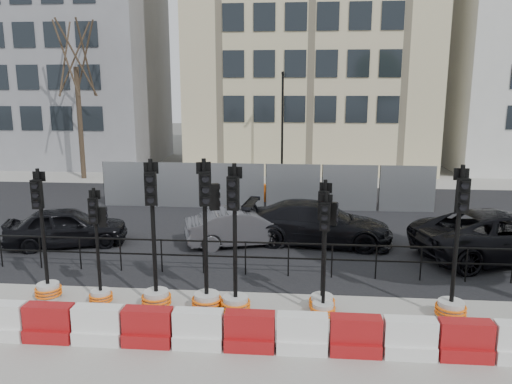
# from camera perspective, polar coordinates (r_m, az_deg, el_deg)

# --- Properties ---
(ground) EXTENTS (120.00, 120.00, 0.00)m
(ground) POSITION_cam_1_polar(r_m,az_deg,el_deg) (13.16, -1.78, -11.42)
(ground) COLOR #51514C
(ground) RESTS_ON ground
(sidewalk_near) EXTENTS (40.00, 6.00, 0.02)m
(sidewalk_near) POSITION_cam_1_polar(r_m,az_deg,el_deg) (10.49, -3.81, -17.84)
(sidewalk_near) COLOR gray
(sidewalk_near) RESTS_ON ground
(road) EXTENTS (40.00, 14.00, 0.03)m
(road) POSITION_cam_1_polar(r_m,az_deg,el_deg) (19.74, 0.62, -3.33)
(road) COLOR black
(road) RESTS_ON ground
(sidewalk_far) EXTENTS (40.00, 4.00, 0.02)m
(sidewalk_far) POSITION_cam_1_polar(r_m,az_deg,el_deg) (28.51, 2.02, 1.42)
(sidewalk_far) COLOR gray
(sidewalk_far) RESTS_ON ground
(building_grey) EXTENTS (11.00, 9.06, 14.00)m
(building_grey) POSITION_cam_1_polar(r_m,az_deg,el_deg) (37.37, -20.02, 13.99)
(building_grey) COLOR gray
(building_grey) RESTS_ON ground
(building_cream) EXTENTS (15.00, 10.06, 18.00)m
(building_cream) POSITION_cam_1_polar(r_m,az_deg,el_deg) (34.19, 6.23, 18.23)
(building_cream) COLOR beige
(building_cream) RESTS_ON ground
(kerb_railing) EXTENTS (18.00, 0.04, 1.00)m
(kerb_railing) POSITION_cam_1_polar(r_m,az_deg,el_deg) (14.02, -1.21, -6.91)
(kerb_railing) COLOR black
(kerb_railing) RESTS_ON ground
(heras_fencing) EXTENTS (14.33, 1.72, 2.00)m
(heras_fencing) POSITION_cam_1_polar(r_m,az_deg,el_deg) (22.30, 1.15, 0.21)
(heras_fencing) COLOR gray
(heras_fencing) RESTS_ON ground
(lamp_post_far) EXTENTS (0.12, 0.56, 6.00)m
(lamp_post_far) POSITION_cam_1_polar(r_m,az_deg,el_deg) (27.06, 3.02, 7.71)
(lamp_post_far) COLOR black
(lamp_post_far) RESTS_ON ground
(tree_bare_far) EXTENTS (2.00, 2.00, 9.00)m
(tree_bare_far) POSITION_cam_1_polar(r_m,az_deg,el_deg) (30.22, -19.93, 13.98)
(tree_bare_far) COLOR #473828
(tree_bare_far) RESTS_ON ground
(barrier_row) EXTENTS (12.55, 0.50, 0.80)m
(barrier_row) POSITION_cam_1_polar(r_m,az_deg,el_deg) (10.50, -3.67, -15.62)
(barrier_row) COLOR #AB0D21
(barrier_row) RESTS_ON ground
(traffic_signal_a) EXTENTS (0.65, 0.65, 3.31)m
(traffic_signal_a) POSITION_cam_1_polar(r_m,az_deg,el_deg) (13.58, -22.83, -8.53)
(traffic_signal_a) COLOR beige
(traffic_signal_a) RESTS_ON ground
(traffic_signal_b) EXTENTS (0.57, 0.57, 2.91)m
(traffic_signal_b) POSITION_cam_1_polar(r_m,az_deg,el_deg) (12.83, -17.42, -9.28)
(traffic_signal_b) COLOR beige
(traffic_signal_b) RESTS_ON ground
(traffic_signal_c) EXTENTS (0.71, 0.71, 3.62)m
(traffic_signal_c) POSITION_cam_1_polar(r_m,az_deg,el_deg) (12.24, -11.42, -9.72)
(traffic_signal_c) COLOR beige
(traffic_signal_c) RESTS_ON ground
(traffic_signal_d) EXTENTS (0.72, 0.72, 3.65)m
(traffic_signal_d) POSITION_cam_1_polar(r_m,az_deg,el_deg) (11.88, -5.64, -9.59)
(traffic_signal_d) COLOR beige
(traffic_signal_d) RESTS_ON ground
(traffic_signal_e) EXTENTS (0.70, 0.70, 3.57)m
(traffic_signal_e) POSITION_cam_1_polar(r_m,az_deg,el_deg) (11.73, -2.39, -10.51)
(traffic_signal_e) COLOR beige
(traffic_signal_e) RESTS_ON ground
(traffic_signal_f) EXTENTS (0.62, 0.62, 3.17)m
(traffic_signal_f) POSITION_cam_1_polar(r_m,az_deg,el_deg) (11.98, 7.65, -10.04)
(traffic_signal_f) COLOR beige
(traffic_signal_f) RESTS_ON ground
(traffic_signal_g) EXTENTS (0.59, 0.59, 2.97)m
(traffic_signal_g) POSITION_cam_1_polar(r_m,az_deg,el_deg) (11.71, 7.70, -11.33)
(traffic_signal_g) COLOR beige
(traffic_signal_g) RESTS_ON ground
(traffic_signal_h) EXTENTS (0.70, 0.70, 3.58)m
(traffic_signal_h) POSITION_cam_1_polar(r_m,az_deg,el_deg) (12.32, 21.56, -10.26)
(traffic_signal_h) COLOR beige
(traffic_signal_h) RESTS_ON ground
(car_a) EXTENTS (3.79, 4.77, 1.32)m
(car_a) POSITION_cam_1_polar(r_m,az_deg,el_deg) (17.75, -20.79, -3.73)
(car_a) COLOR black
(car_a) RESTS_ON ground
(car_b) EXTENTS (3.52, 4.58, 1.26)m
(car_b) POSITION_cam_1_polar(r_m,az_deg,el_deg) (16.70, -1.51, -4.01)
(car_b) COLOR #444448
(car_b) RESTS_ON ground
(car_c) EXTENTS (3.04, 5.37, 1.44)m
(car_c) POSITION_cam_1_polar(r_m,az_deg,el_deg) (16.94, 7.07, -3.55)
(car_c) COLOR black
(car_c) RESTS_ON ground
(car_d) EXTENTS (5.50, 6.84, 1.52)m
(car_d) POSITION_cam_1_polar(r_m,az_deg,el_deg) (17.09, 26.37, -4.45)
(car_d) COLOR black
(car_d) RESTS_ON ground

